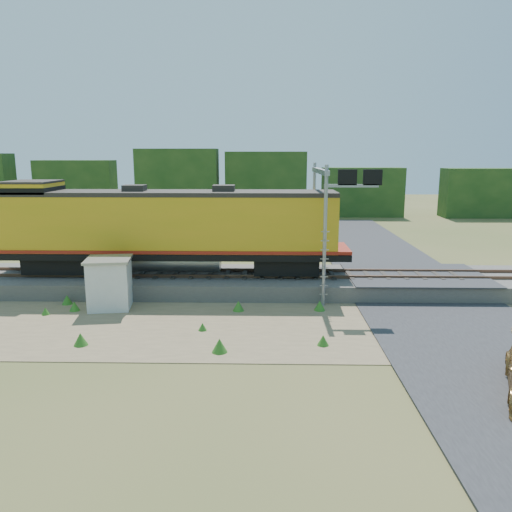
{
  "coord_description": "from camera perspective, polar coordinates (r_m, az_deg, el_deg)",
  "views": [
    {
      "loc": [
        -0.67,
        -19.19,
        6.93
      ],
      "look_at": [
        -1.16,
        3.0,
        2.4
      ],
      "focal_mm": 35.0,
      "sensor_mm": 36.0,
      "label": 1
    }
  ],
  "objects": [
    {
      "name": "locomotive",
      "position": [
        25.97,
        -10.21,
        3.23
      ],
      "size": [
        18.08,
        2.76,
        4.67
      ],
      "color": "black",
      "rests_on": "rails"
    },
    {
      "name": "ground",
      "position": [
        20.41,
        3.11,
        -8.33
      ],
      "size": [
        140.0,
        140.0,
        0.0
      ],
      "primitive_type": "plane",
      "color": "#475123",
      "rests_on": "ground"
    },
    {
      "name": "road",
      "position": [
        22.42,
        21.38,
        -7.05
      ],
      "size": [
        7.0,
        66.0,
        0.86
      ],
      "color": "#38383A",
      "rests_on": "ground"
    },
    {
      "name": "signal_gantry",
      "position": [
        24.8,
        8.15,
        6.74
      ],
      "size": [
        2.57,
        6.2,
        6.49
      ],
      "color": "gray",
      "rests_on": "ground"
    },
    {
      "name": "rails",
      "position": [
        25.91,
        2.72,
        -1.98
      ],
      "size": [
        70.0,
        1.54,
        0.16
      ],
      "color": "brown",
      "rests_on": "ballast"
    },
    {
      "name": "tree_line_north",
      "position": [
        57.32,
        1.96,
        7.66
      ],
      "size": [
        130.0,
        3.0,
        6.5
      ],
      "color": "#1B3C15",
      "rests_on": "ground"
    },
    {
      "name": "dirt_shoulder",
      "position": [
        20.91,
        -2.47,
        -7.79
      ],
      "size": [
        26.0,
        8.0,
        0.03
      ],
      "primitive_type": "cube",
      "color": "#8C7754",
      "rests_on": "ground"
    },
    {
      "name": "ballast",
      "position": [
        26.03,
        2.71,
        -3.01
      ],
      "size": [
        70.0,
        5.0,
        0.8
      ],
      "primitive_type": "cube",
      "color": "slate",
      "rests_on": "ground"
    },
    {
      "name": "weed_clumps",
      "position": [
        20.69,
        -6.73,
        -8.12
      ],
      "size": [
        15.0,
        6.2,
        0.56
      ],
      "primitive_type": null,
      "color": "#307020",
      "rests_on": "ground"
    },
    {
      "name": "shed",
      "position": [
        23.69,
        -16.38,
        -2.99
      ],
      "size": [
        2.23,
        2.23,
        2.33
      ],
      "rotation": [
        0.0,
        0.0,
        0.15
      ],
      "color": "silver",
      "rests_on": "ground"
    }
  ]
}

